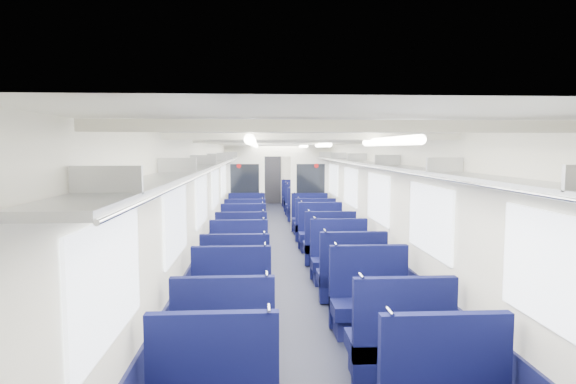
{
  "coord_description": "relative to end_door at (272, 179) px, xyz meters",
  "views": [
    {
      "loc": [
        -0.49,
        -10.34,
        2.2
      ],
      "look_at": [
        0.19,
        1.09,
        1.17
      ],
      "focal_mm": 30.0,
      "sensor_mm": 36.0,
      "label": 1
    }
  ],
  "objects": [
    {
      "name": "end_door",
      "position": [
        0.0,
        0.0,
        0.0
      ],
      "size": [
        0.75,
        0.06,
        2.0
      ],
      "primitive_type": "cube",
      "color": "black",
      "rests_on": "floor"
    },
    {
      "name": "luggage_rack_left",
      "position": [
        -1.21,
        -8.94,
        0.97
      ],
      "size": [
        0.36,
        17.4,
        0.18
      ],
      "color": "#B2B5BA",
      "rests_on": "wall_left"
    },
    {
      "name": "luggage_rack_right",
      "position": [
        1.21,
        -8.94,
        0.97
      ],
      "size": [
        0.36,
        17.4,
        0.18
      ],
      "color": "#B2B5BA",
      "rests_on": "wall_right"
    },
    {
      "name": "seat_13",
      "position": [
        0.83,
        -10.34,
        -0.67
      ],
      "size": [
        0.95,
        0.53,
        1.07
      ],
      "color": "#0E1245",
      "rests_on": "floor"
    },
    {
      "name": "seat_5",
      "position": [
        0.83,
        -14.95,
        -0.67
      ],
      "size": [
        0.95,
        0.53,
        1.07
      ],
      "color": "#0E1245",
      "rests_on": "floor"
    },
    {
      "name": "seat_27",
      "position": [
        0.83,
        -1.29,
        -0.67
      ],
      "size": [
        0.95,
        0.53,
        1.07
      ],
      "color": "#0E1245",
      "rests_on": "floor"
    },
    {
      "name": "seat_4",
      "position": [
        -0.83,
        -14.83,
        -0.67
      ],
      "size": [
        0.95,
        0.53,
        1.07
      ],
      "color": "#0E1245",
      "rests_on": "floor"
    },
    {
      "name": "wall_far",
      "position": [
        0.0,
        0.06,
        0.18
      ],
      "size": [
        2.8,
        0.02,
        2.35
      ],
      "primitive_type": "cube",
      "color": "silver",
      "rests_on": "floor"
    },
    {
      "name": "floor",
      "position": [
        0.0,
        -8.94,
        -1.0
      ],
      "size": [
        2.8,
        18.0,
        0.01
      ],
      "primitive_type": "cube",
      "color": "black",
      "rests_on": "ground"
    },
    {
      "name": "wall_left",
      "position": [
        -1.4,
        -8.94,
        0.18
      ],
      "size": [
        0.02,
        18.0,
        2.35
      ],
      "primitive_type": "cube",
      "color": "silver",
      "rests_on": "floor"
    },
    {
      "name": "dado_left",
      "position": [
        -1.39,
        -8.94,
        -0.65
      ],
      "size": [
        0.03,
        17.9,
        0.7
      ],
      "primitive_type": "cube",
      "color": "#111339",
      "rests_on": "floor"
    },
    {
      "name": "seat_20",
      "position": [
        -0.83,
        -4.81,
        -0.67
      ],
      "size": [
        0.95,
        0.53,
        1.07
      ],
      "color": "#0E1245",
      "rests_on": "floor"
    },
    {
      "name": "seat_21",
      "position": [
        0.83,
        -4.84,
        -0.67
      ],
      "size": [
        0.95,
        0.53,
        1.07
      ],
      "color": "#0E1245",
      "rests_on": "floor"
    },
    {
      "name": "seat_18",
      "position": [
        -0.83,
        -6.76,
        -0.67
      ],
      "size": [
        0.95,
        0.53,
        1.07
      ],
      "color": "#0E1245",
      "rests_on": "floor"
    },
    {
      "name": "seat_14",
      "position": [
        -0.83,
        -9.25,
        -0.67
      ],
      "size": [
        0.95,
        0.53,
        1.07
      ],
      "color": "#0E1245",
      "rests_on": "floor"
    },
    {
      "name": "seat_9",
      "position": [
        0.83,
        -12.55,
        -0.67
      ],
      "size": [
        0.95,
        0.53,
        1.07
      ],
      "color": "#0E1245",
      "rests_on": "floor"
    },
    {
      "name": "seat_6",
      "position": [
        -0.83,
        -13.72,
        -0.67
      ],
      "size": [
        0.95,
        0.53,
        1.07
      ],
      "color": "#0E1245",
      "rests_on": "floor"
    },
    {
      "name": "wall_right",
      "position": [
        1.4,
        -8.94,
        0.18
      ],
      "size": [
        0.02,
        18.0,
        2.35
      ],
      "primitive_type": "cube",
      "color": "silver",
      "rests_on": "floor"
    },
    {
      "name": "ceiling",
      "position": [
        0.0,
        -8.94,
        1.35
      ],
      "size": [
        2.8,
        18.0,
        0.01
      ],
      "primitive_type": "cube",
      "color": "white",
      "rests_on": "wall_left"
    },
    {
      "name": "seat_25",
      "position": [
        0.83,
        -2.56,
        -0.67
      ],
      "size": [
        0.95,
        0.53,
        1.07
      ],
      "color": "#0E1245",
      "rests_on": "floor"
    },
    {
      "name": "windows",
      "position": [
        0.0,
        -9.4,
        0.42
      ],
      "size": [
        2.78,
        15.6,
        0.75
      ],
      "color": "white",
      "rests_on": "wall_left"
    },
    {
      "name": "seat_15",
      "position": [
        0.83,
        -9.07,
        -0.67
      ],
      "size": [
        0.95,
        0.53,
        1.07
      ],
      "color": "#0E1245",
      "rests_on": "floor"
    },
    {
      "name": "seat_8",
      "position": [
        -0.83,
        -12.63,
        -0.67
      ],
      "size": [
        0.95,
        0.53,
        1.07
      ],
      "color": "#0E1245",
      "rests_on": "floor"
    },
    {
      "name": "ceiling_fittings",
      "position": [
        0.0,
        -9.2,
        1.29
      ],
      "size": [
        2.7,
        16.06,
        0.11
      ],
      "color": "silver",
      "rests_on": "ceiling"
    },
    {
      "name": "seat_24",
      "position": [
        -0.83,
        -2.41,
        -0.67
      ],
      "size": [
        0.95,
        0.53,
        1.07
      ],
      "color": "#0E1245",
      "rests_on": "floor"
    },
    {
      "name": "seat_19",
      "position": [
        0.83,
        -6.88,
        -0.67
      ],
      "size": [
        0.95,
        0.53,
        1.07
      ],
      "color": "#0E1245",
      "rests_on": "floor"
    },
    {
      "name": "seat_16",
      "position": [
        -0.83,
        -8.03,
        -0.67
      ],
      "size": [
        0.95,
        0.53,
        1.07
      ],
      "color": "#0E1245",
      "rests_on": "floor"
    },
    {
      "name": "seat_12",
      "position": [
        -0.83,
        -10.32,
        -0.67
      ],
      "size": [
        0.95,
        0.53,
        1.07
      ],
      "color": "#0E1245",
      "rests_on": "floor"
    },
    {
      "name": "seat_23",
      "position": [
        0.83,
        -3.67,
        -0.67
      ],
      "size": [
        0.95,
        0.53,
        1.07
      ],
      "color": "#0E1245",
      "rests_on": "floor"
    },
    {
      "name": "bulkhead",
      "position": [
        -0.0,
        -6.53,
        0.23
      ],
      "size": [
        2.8,
        0.1,
        2.35
      ],
      "color": "silver",
      "rests_on": "floor"
    },
    {
      "name": "seat_11",
      "position": [
        0.83,
        -11.55,
        -0.67
      ],
      "size": [
        0.95,
        0.53,
        1.07
      ],
      "color": "#0E1245",
      "rests_on": "floor"
    },
    {
      "name": "seat_10",
      "position": [
        -0.83,
        -11.58,
        -0.67
      ],
      "size": [
        0.95,
        0.53,
        1.07
      ],
      "color": "#0E1245",
      "rests_on": "floor"
    },
    {
      "name": "dado_right",
      "position": [
        1.39,
        -8.94,
        -0.65
      ],
      "size": [
        0.03,
        17.9,
        0.7
      ],
      "primitive_type": "cube",
      "color": "#111339",
      "rests_on": "floor"
    },
    {
      "name": "seat_22",
      "position": [
        -0.83,
        -3.72,
        -0.67
      ],
      "size": [
        0.95,
        0.53,
        1.07
      ],
      "color": "#0E1245",
      "rests_on": "floor"
    },
    {
      "name": "seat_17",
      "position": [
        0.83,
        -7.98,
        -0.67
      ],
      "size": [
        0.95,
        0.53,
        1.07
      ],
      "color": "#0E1245",
      "rests_on": "floor"
    },
    {
      "name": "seat_26",
      "position": [
        -0.83,
        -1.31,
        -0.67
      ],
      "size": [
        0.95,
        0.53,
        1.07
      ],
      "color": "#0E1245",
      "rests_on": "floor"
    },
    {
      "name": "seat_7",
      "position": [
        0.83,
        -13.75,
        -0.67
      ],
      "size": [
        0.95,
        0.53,
        1.07
      ],
      "color": "#0E1245",
      "rests_on": "floor"
    }
  ]
}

